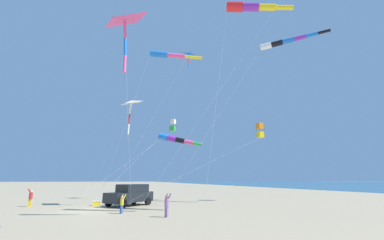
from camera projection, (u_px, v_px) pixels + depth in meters
The scene contains 15 objects.
ground_plane at pixel (91, 210), 18.87m from camera, with size 600.00×600.00×0.00m, color tan.
parked_car at pixel (130, 195), 22.13m from camera, with size 4.47×4.20×1.85m.
cooler_box at pixel (96, 203), 21.90m from camera, with size 0.62×0.42×0.42m.
person_child_green_jacket at pixel (31, 197), 21.21m from camera, with size 0.44×0.34×1.49m.
person_child_grey_jacket at pixel (167, 204), 15.34m from camera, with size 0.46×0.51×1.45m.
person_bystander_far at pixel (122, 203), 16.93m from camera, with size 0.45×0.45×1.27m.
kite_delta_purple_drifting at pixel (131, 103), 23.62m from camera, with size 4.80×3.53×9.88m.
kite_windsock_white_trailing at pixel (284, 42), 27.60m from camera, with size 17.02×4.77×17.87m.
kite_windsock_long_streamer_right at pixel (168, 55), 16.81m from camera, with size 6.69×9.61×10.86m.
kite_box_black_fish_shape at pixel (173, 125), 24.55m from camera, with size 9.28×1.33×8.14m.
kite_box_green_low_center at pixel (260, 130), 28.03m from camera, with size 15.63×2.92×8.55m.
kite_delta_teal_far_right at pixel (124, 20), 13.10m from camera, with size 2.69×10.34×11.09m.
kite_delta_long_streamer_left at pixel (189, 54), 31.90m from camera, with size 9.63×2.61×18.45m.
kite_windsock_checkered_midright at pixel (174, 139), 30.04m from camera, with size 11.76×5.66×7.92m.
kite_windsock_orange_high_right at pixel (250, 7), 19.53m from camera, with size 6.77×2.85×16.28m.
Camera 1 is at (-1.81, 21.35, 2.25)m, focal length 23.02 mm.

